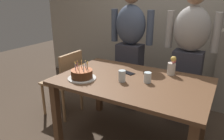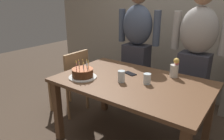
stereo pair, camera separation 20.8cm
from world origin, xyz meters
name	(u,v)px [view 2 (the right image)]	position (x,y,z in m)	size (l,w,h in m)	color
back_wall	(188,13)	(0.00, 1.55, 1.30)	(5.20, 0.10, 2.60)	#9E9384
dining_table	(132,89)	(0.00, 0.00, 0.64)	(1.50, 0.96, 0.74)	brown
birthday_cake	(83,73)	(-0.45, -0.23, 0.79)	(0.29, 0.29, 0.18)	white
water_glass_near	(121,76)	(-0.07, -0.09, 0.80)	(0.07, 0.07, 0.11)	silver
water_glass_far	(147,79)	(0.16, 0.01, 0.79)	(0.07, 0.07, 0.10)	silver
cell_phone	(130,73)	(-0.12, 0.15, 0.74)	(0.14, 0.07, 0.01)	black
flower_vase	(175,69)	(0.30, 0.35, 0.83)	(0.08, 0.08, 0.20)	silver
person_man_bearded	(137,48)	(-0.39, 0.75, 0.87)	(0.61, 0.27, 1.66)	#33333D
person_woman_cardigan	(195,57)	(0.38, 0.75, 0.87)	(0.61, 0.27, 1.66)	#33333D
dining_chair	(72,77)	(-0.99, 0.11, 0.52)	(0.42, 0.42, 0.87)	#A37A51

